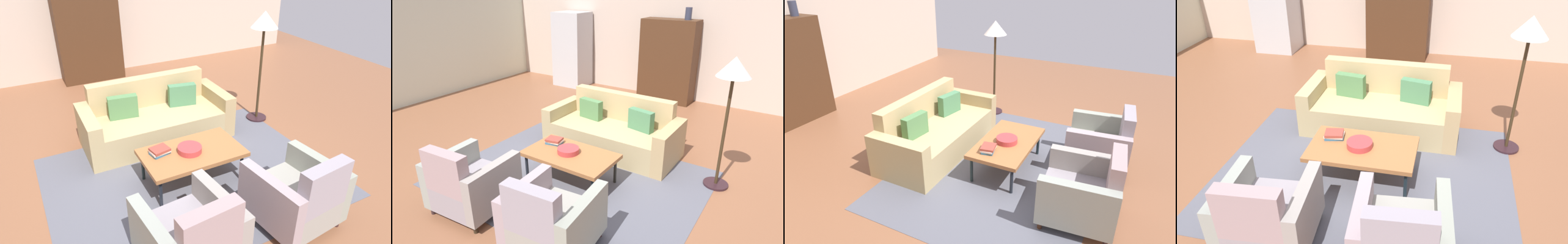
% 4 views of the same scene
% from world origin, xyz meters
% --- Properties ---
extents(ground_plane, '(11.58, 11.58, 0.00)m').
position_xyz_m(ground_plane, '(0.00, 0.00, 0.00)').
color(ground_plane, brown).
extents(area_rug, '(3.40, 2.60, 0.01)m').
position_xyz_m(area_rug, '(0.03, -0.29, 0.00)').
color(area_rug, '#565863').
rests_on(area_rug, ground).
extents(couch, '(2.11, 0.91, 0.86)m').
position_xyz_m(couch, '(0.03, 0.84, 0.29)').
color(couch, tan).
rests_on(couch, ground).
extents(coffee_table, '(1.20, 0.70, 0.41)m').
position_xyz_m(coffee_table, '(0.03, -0.34, 0.38)').
color(coffee_table, black).
rests_on(coffee_table, ground).
extents(armchair_left, '(0.86, 0.86, 0.88)m').
position_xyz_m(armchair_left, '(-0.56, -1.51, 0.34)').
color(armchair_left, '#3C2215').
rests_on(armchair_left, ground).
extents(armchair_right, '(0.87, 0.87, 0.88)m').
position_xyz_m(armchair_right, '(0.64, -1.51, 0.34)').
color(armchair_right, '#3B2311').
rests_on(armchair_right, ground).
extents(fruit_bowl, '(0.29, 0.29, 0.07)m').
position_xyz_m(fruit_bowl, '(0.00, -0.34, 0.45)').
color(fruit_bowl, '#B33639').
rests_on(fruit_bowl, coffee_table).
extents(book_stack, '(0.24, 0.21, 0.08)m').
position_xyz_m(book_stack, '(-0.33, -0.22, 0.45)').
color(book_stack, '#2F6185').
rests_on(book_stack, coffee_table).
extents(cabinet, '(1.20, 0.51, 1.80)m').
position_xyz_m(cabinet, '(-0.20, 3.68, 0.90)').
color(cabinet, '#452917').
rests_on(cabinet, ground).
extents(refrigerator, '(0.80, 0.73, 1.85)m').
position_xyz_m(refrigerator, '(-2.74, 3.57, 0.93)').
color(refrigerator, '#B7BABF').
rests_on(refrigerator, ground).
extents(floor_lamp, '(0.40, 0.40, 1.72)m').
position_xyz_m(floor_lamp, '(1.71, 0.63, 1.44)').
color(floor_lamp, black).
rests_on(floor_lamp, ground).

